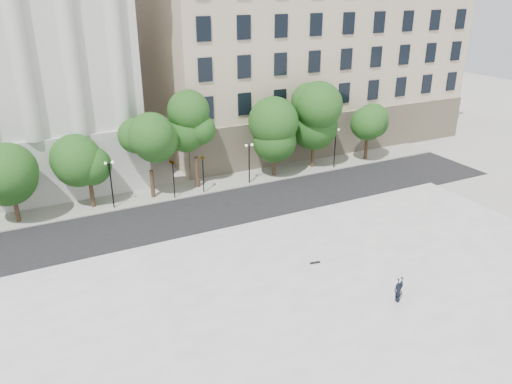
# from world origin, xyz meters

# --- Properties ---
(ground) EXTENTS (160.00, 160.00, 0.00)m
(ground) POSITION_xyz_m (0.00, 0.00, 0.00)
(ground) COLOR beige
(ground) RESTS_ON ground
(plaza) EXTENTS (44.00, 22.00, 0.45)m
(plaza) POSITION_xyz_m (0.00, 3.00, 0.23)
(plaza) COLOR white
(plaza) RESTS_ON ground
(street) EXTENTS (60.00, 8.00, 0.02)m
(street) POSITION_xyz_m (0.00, 18.00, 0.01)
(street) COLOR black
(street) RESTS_ON ground
(far_sidewalk) EXTENTS (60.00, 4.00, 0.12)m
(far_sidewalk) POSITION_xyz_m (0.00, 24.00, 0.06)
(far_sidewalk) COLOR #AFADA1
(far_sidewalk) RESTS_ON ground
(building_east) EXTENTS (36.00, 26.15, 23.00)m
(building_east) POSITION_xyz_m (20.00, 38.91, 11.14)
(building_east) COLOR #C7B397
(building_east) RESTS_ON ground
(traffic_light_west) EXTENTS (1.04, 1.70, 4.19)m
(traffic_light_west) POSITION_xyz_m (-0.81, 22.30, 3.68)
(traffic_light_west) COLOR black
(traffic_light_west) RESTS_ON ground
(traffic_light_east) EXTENTS (0.69, 1.62, 4.14)m
(traffic_light_east) POSITION_xyz_m (2.02, 22.30, 3.63)
(traffic_light_east) COLOR black
(traffic_light_east) RESTS_ON ground
(person_lying) EXTENTS (0.63, 1.65, 0.44)m
(person_lying) POSITION_xyz_m (5.88, 0.41, 0.67)
(person_lying) COLOR black
(person_lying) RESTS_ON plaza
(skateboard) EXTENTS (0.73, 0.29, 0.07)m
(skateboard) POSITION_xyz_m (3.91, 6.37, 0.49)
(skateboard) COLOR black
(skateboard) RESTS_ON plaza
(street_trees) EXTENTS (46.75, 5.08, 7.58)m
(street_trees) POSITION_xyz_m (-0.58, 23.47, 4.98)
(street_trees) COLOR #382619
(street_trees) RESTS_ON ground
(lamp_posts) EXTENTS (36.47, 0.28, 4.44)m
(lamp_posts) POSITION_xyz_m (-0.46, 22.60, 2.96)
(lamp_posts) COLOR black
(lamp_posts) RESTS_ON ground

